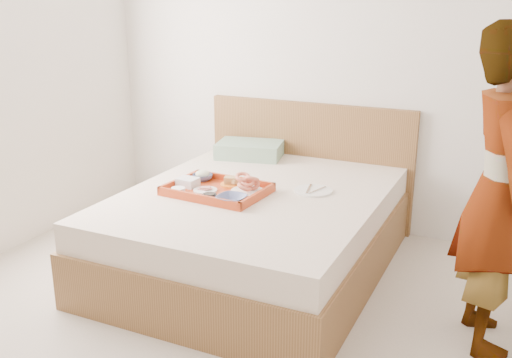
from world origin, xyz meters
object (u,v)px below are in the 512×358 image
at_px(dinner_plate, 313,191).
at_px(tray, 217,189).
at_px(person, 499,192).
at_px(bed, 256,230).

bearing_deg(dinner_plate, tray, -151.59).
relative_size(tray, person, 0.37).
bearing_deg(bed, person, -10.27).
height_order(dinner_plate, person, person).
bearing_deg(person, tray, 67.35).
xyz_separation_m(tray, dinner_plate, (0.54, 0.29, -0.02)).
bearing_deg(bed, dinner_plate, 25.60).
relative_size(tray, dinner_plate, 2.48).
bearing_deg(person, dinner_plate, 50.95).
distance_m(bed, tray, 0.38).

